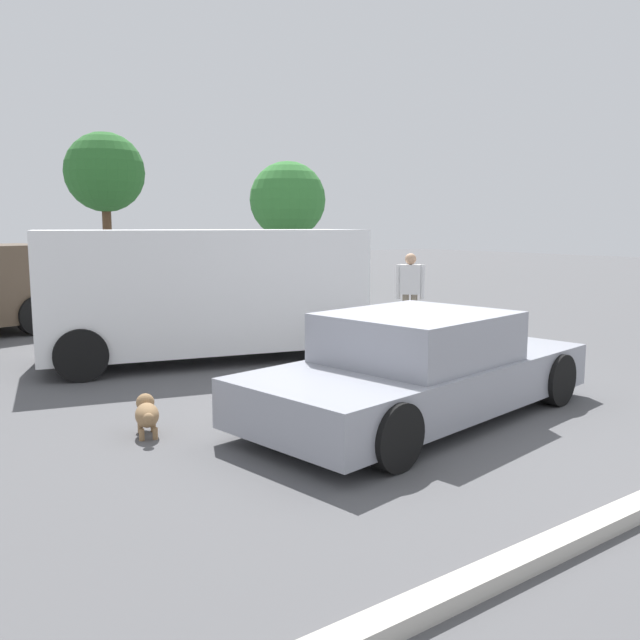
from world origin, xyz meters
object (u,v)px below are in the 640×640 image
van_white (202,290)px  pedestrian (410,287)px  dog (147,413)px  sedan_foreground (421,369)px

van_white → pedestrian: size_ratio=3.31×
dog → van_white: (2.30, 3.33, 0.92)m
van_white → pedestrian: (4.46, -0.21, -0.17)m
dog → pedestrian: 7.48m
van_white → pedestrian: bearing=-168.4°
sedan_foreground → dog: size_ratio=7.21×
dog → van_white: bearing=-16.5°
van_white → pedestrian: van_white is taller
sedan_foreground → dog: sedan_foreground is taller
van_white → dog: bearing=69.7°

